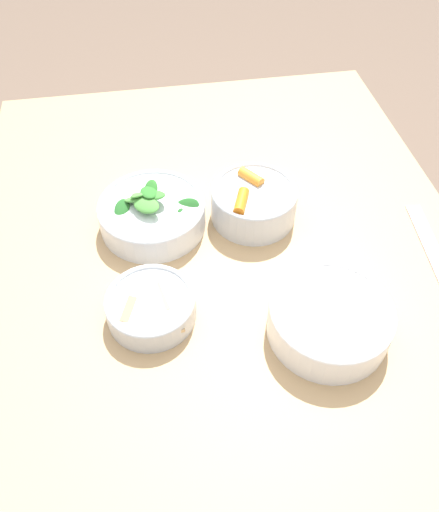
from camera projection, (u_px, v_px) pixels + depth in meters
name	position (u px, v px, depth m)	size (l,w,h in m)	color
ground_plane	(221.00, 412.00, 1.47)	(10.00, 10.00, 0.00)	brown
dining_table	(222.00, 282.00, 1.00)	(1.12, 0.91, 0.73)	tan
bowl_carrots	(254.00, 202.00, 0.93)	(0.16, 0.16, 0.08)	silver
bowl_greens	(152.00, 213.00, 0.92)	(0.20, 0.20, 0.09)	silver
bowl_beans_hotdog	(329.00, 320.00, 0.77)	(0.19, 0.19, 0.06)	white
bowl_cookies	(151.00, 306.00, 0.79)	(0.14, 0.14, 0.05)	silver
ruler	(435.00, 256.00, 0.89)	(0.26, 0.06, 0.00)	#EFB7C6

